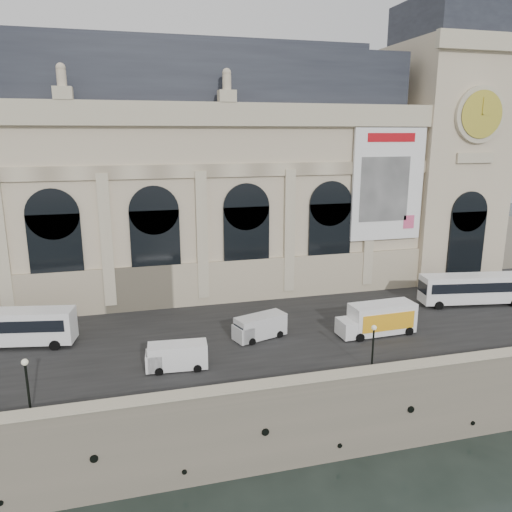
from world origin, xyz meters
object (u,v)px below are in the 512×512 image
(lamp_left, at_px, (28,390))
(lamp_right, at_px, (373,349))
(bus_right, at_px, (473,288))
(van_b, at_px, (174,356))
(van_c, at_px, (258,327))
(box_truck, at_px, (378,319))
(bus_left, at_px, (8,327))

(lamp_left, distance_m, lamp_right, 25.57)
(bus_right, height_order, lamp_right, lamp_right)
(van_b, height_order, lamp_left, lamp_left)
(van_c, bearing_deg, lamp_right, -51.32)
(van_b, distance_m, lamp_left, 11.34)
(bus_right, xyz_separation_m, lamp_left, (-44.26, -12.25, 0.25))
(van_b, xyz_separation_m, box_truck, (19.71, 2.41, 0.40))
(lamp_left, relative_size, lamp_right, 1.08)
(van_c, height_order, lamp_right, lamp_right)
(bus_left, xyz_separation_m, van_b, (13.99, -8.37, -0.79))
(bus_left, distance_m, lamp_left, 13.83)
(van_c, xyz_separation_m, box_truck, (11.45, -1.85, 0.38))
(lamp_left, xyz_separation_m, lamp_right, (25.57, 0.23, -0.17))
(van_b, height_order, lamp_right, lamp_right)
(bus_left, relative_size, van_c, 2.20)
(bus_right, height_order, van_b, bus_right)
(van_c, bearing_deg, lamp_left, -153.51)
(bus_left, xyz_separation_m, bus_right, (48.10, -1.04, 0.03))
(bus_left, bearing_deg, box_truck, -10.03)
(van_c, xyz_separation_m, lamp_left, (-18.41, -9.18, 1.05))
(van_c, relative_size, lamp_left, 1.22)
(van_b, bearing_deg, van_c, 27.26)
(van_c, xyz_separation_m, lamp_right, (7.16, -8.94, 0.88))
(lamp_right, bearing_deg, box_truck, 58.79)
(van_b, height_order, van_c, van_c)
(bus_right, xyz_separation_m, box_truck, (-14.39, -4.92, -0.43))
(van_c, bearing_deg, box_truck, -9.17)
(bus_right, relative_size, van_b, 2.36)
(bus_left, relative_size, van_b, 2.33)
(van_c, distance_m, lamp_left, 20.60)
(bus_right, height_order, lamp_left, lamp_left)
(bus_right, relative_size, lamp_left, 2.73)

